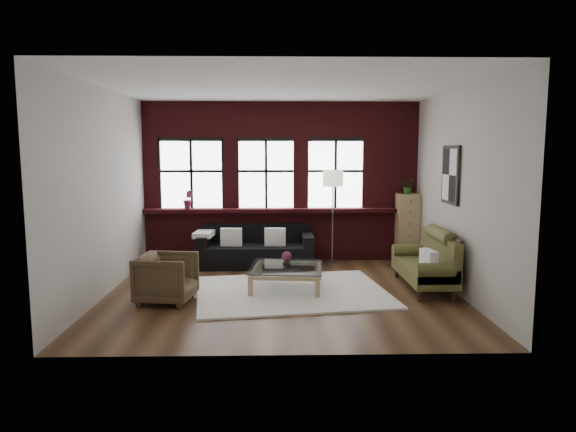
{
  "coord_description": "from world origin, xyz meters",
  "views": [
    {
      "loc": [
        -0.09,
        -7.92,
        2.25
      ],
      "look_at": [
        0.1,
        0.6,
        1.15
      ],
      "focal_mm": 32.0,
      "sensor_mm": 36.0,
      "label": 1
    }
  ],
  "objects_px": {
    "coffee_table": "(287,278)",
    "drawer_chest": "(407,228)",
    "vintage_settee": "(424,261)",
    "floor_lamp": "(333,214)",
    "dark_sofa": "(256,246)",
    "vase": "(287,262)",
    "armchair": "(167,278)"
  },
  "relations": [
    {
      "from": "vintage_settee",
      "to": "vase",
      "type": "relative_size",
      "value": 12.23
    },
    {
      "from": "vintage_settee",
      "to": "drawer_chest",
      "type": "distance_m",
      "value": 2.03
    },
    {
      "from": "vintage_settee",
      "to": "coffee_table",
      "type": "distance_m",
      "value": 2.25
    },
    {
      "from": "coffee_table",
      "to": "drawer_chest",
      "type": "height_order",
      "value": "drawer_chest"
    },
    {
      "from": "dark_sofa",
      "to": "vintage_settee",
      "type": "bearing_deg",
      "value": -31.31
    },
    {
      "from": "vase",
      "to": "drawer_chest",
      "type": "relative_size",
      "value": 0.1
    },
    {
      "from": "vase",
      "to": "coffee_table",
      "type": "bearing_deg",
      "value": 116.57
    },
    {
      "from": "coffee_table",
      "to": "vase",
      "type": "distance_m",
      "value": 0.26
    },
    {
      "from": "vase",
      "to": "floor_lamp",
      "type": "height_order",
      "value": "floor_lamp"
    },
    {
      "from": "dark_sofa",
      "to": "vase",
      "type": "relative_size",
      "value": 15.64
    },
    {
      "from": "vase",
      "to": "drawer_chest",
      "type": "distance_m",
      "value": 3.18
    },
    {
      "from": "dark_sofa",
      "to": "coffee_table",
      "type": "bearing_deg",
      "value": -71.66
    },
    {
      "from": "vintage_settee",
      "to": "drawer_chest",
      "type": "height_order",
      "value": "drawer_chest"
    },
    {
      "from": "vintage_settee",
      "to": "floor_lamp",
      "type": "xyz_separation_m",
      "value": [
        -1.28,
        1.94,
        0.54
      ]
    },
    {
      "from": "vintage_settee",
      "to": "armchair",
      "type": "xyz_separation_m",
      "value": [
        -4.02,
        -0.68,
        -0.1
      ]
    },
    {
      "from": "vase",
      "to": "floor_lamp",
      "type": "xyz_separation_m",
      "value": [
        0.95,
        1.93,
        0.55
      ]
    },
    {
      "from": "armchair",
      "to": "vase",
      "type": "relative_size",
      "value": 5.67
    },
    {
      "from": "vintage_settee",
      "to": "drawer_chest",
      "type": "xyz_separation_m",
      "value": [
        0.23,
        2.01,
        0.23
      ]
    },
    {
      "from": "dark_sofa",
      "to": "vase",
      "type": "height_order",
      "value": "dark_sofa"
    },
    {
      "from": "dark_sofa",
      "to": "vintage_settee",
      "type": "xyz_separation_m",
      "value": [
        2.79,
        -1.7,
        0.06
      ]
    },
    {
      "from": "drawer_chest",
      "to": "floor_lamp",
      "type": "bearing_deg",
      "value": -177.28
    },
    {
      "from": "drawer_chest",
      "to": "dark_sofa",
      "type": "bearing_deg",
      "value": -174.13
    },
    {
      "from": "vintage_settee",
      "to": "floor_lamp",
      "type": "bearing_deg",
      "value": 123.47
    },
    {
      "from": "armchair",
      "to": "drawer_chest",
      "type": "xyz_separation_m",
      "value": [
        4.25,
        2.69,
        0.33
      ]
    },
    {
      "from": "coffee_table",
      "to": "vintage_settee",
      "type": "bearing_deg",
      "value": -0.11
    },
    {
      "from": "armchair",
      "to": "drawer_chest",
      "type": "height_order",
      "value": "drawer_chest"
    },
    {
      "from": "coffee_table",
      "to": "floor_lamp",
      "type": "distance_m",
      "value": 2.3
    },
    {
      "from": "dark_sofa",
      "to": "vase",
      "type": "distance_m",
      "value": 1.78
    },
    {
      "from": "coffee_table",
      "to": "drawer_chest",
      "type": "bearing_deg",
      "value": 39.17
    },
    {
      "from": "vase",
      "to": "drawer_chest",
      "type": "height_order",
      "value": "drawer_chest"
    },
    {
      "from": "vase",
      "to": "drawer_chest",
      "type": "xyz_separation_m",
      "value": [
        2.46,
        2.0,
        0.25
      ]
    },
    {
      "from": "dark_sofa",
      "to": "floor_lamp",
      "type": "bearing_deg",
      "value": 8.99
    }
  ]
}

